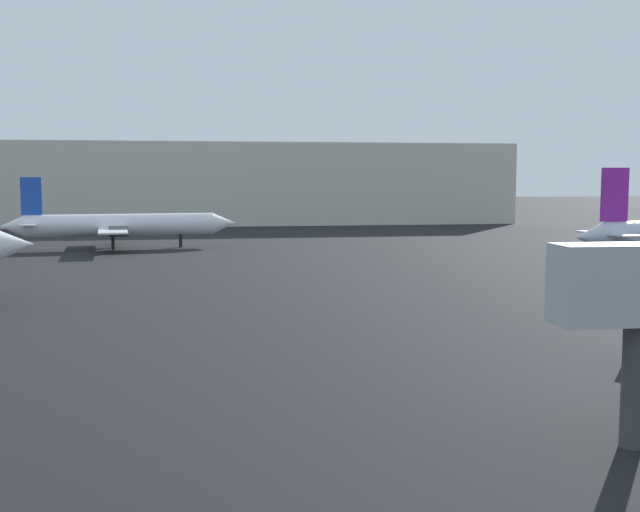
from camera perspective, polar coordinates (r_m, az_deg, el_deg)
name	(u,v)px	position (r m, az deg, el deg)	size (l,w,h in m)	color
airplane_far_left	(120,225)	(92.23, -14.50, 2.23)	(26.48, 18.25, 8.23)	white
terminal_building	(257,184)	(143.50, -4.67, 5.33)	(89.36, 26.42, 14.10)	beige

